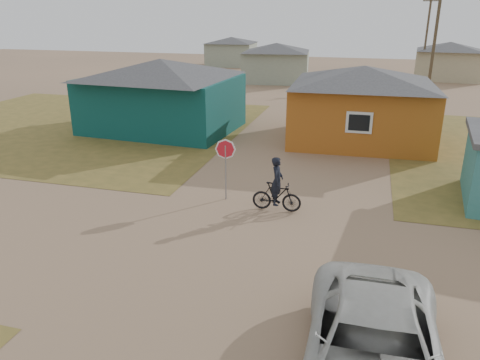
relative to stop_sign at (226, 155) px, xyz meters
name	(u,v)px	position (x,y,z in m)	size (l,w,h in m)	color
ground	(246,264)	(1.90, -4.33, -1.69)	(120.00, 120.00, 0.00)	#977457
grass_nw	(76,125)	(-12.10, 8.67, -1.68)	(20.00, 18.00, 0.00)	olive
house_teal	(162,94)	(-6.60, 9.17, 0.36)	(8.93, 7.08, 4.00)	#0A3C3A
house_yellow	(362,103)	(4.40, 9.67, 0.31)	(7.72, 6.76, 3.90)	#AA5B1A
house_pale_west	(276,62)	(-4.10, 29.67, 0.17)	(7.04, 6.15, 3.60)	gray
house_beige_east	(448,60)	(11.90, 35.67, 0.17)	(6.95, 6.05, 3.60)	tan
house_pale_north	(231,51)	(-12.10, 41.67, 0.06)	(6.28, 5.81, 3.40)	gray
utility_pole_near	(433,50)	(8.40, 17.67, 2.45)	(1.40, 0.20, 8.00)	brown
utility_pole_far	(426,37)	(9.40, 33.67, 2.45)	(1.40, 0.20, 8.00)	brown
stop_sign	(226,155)	(0.00, 0.00, 0.00)	(0.73, 0.23, 2.28)	gray
cyclist	(277,191)	(1.99, -0.51, -0.99)	(1.71, 0.62, 1.92)	black
vehicle	(374,352)	(5.24, -7.97, -0.93)	(2.54, 5.51, 1.53)	#BBBCB7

